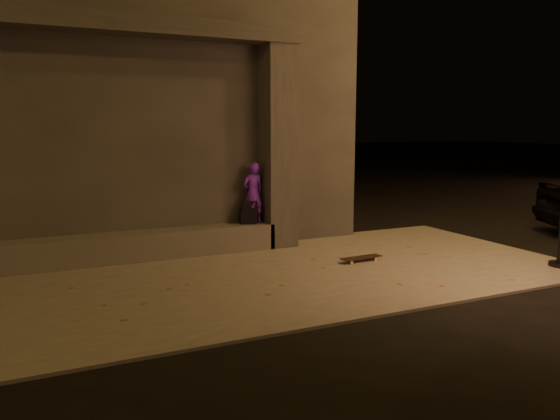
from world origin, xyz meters
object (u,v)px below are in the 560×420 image
backpack (248,216)px  column (278,148)px  skateboarder (253,193)px  skateboard (361,258)px

backpack → column: bearing=11.1°
skateboarder → column: bearing=173.1°
skateboarder → skateboard: skateboarder is taller
column → backpack: size_ratio=8.57×
skateboarder → backpack: 0.42m
backpack → skateboarder: bearing=11.1°
column → skateboard: (0.69, -1.71, -1.74)m
column → skateboard: size_ratio=4.96×
column → skateboarder: column is taller
skateboarder → skateboard: 2.28m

